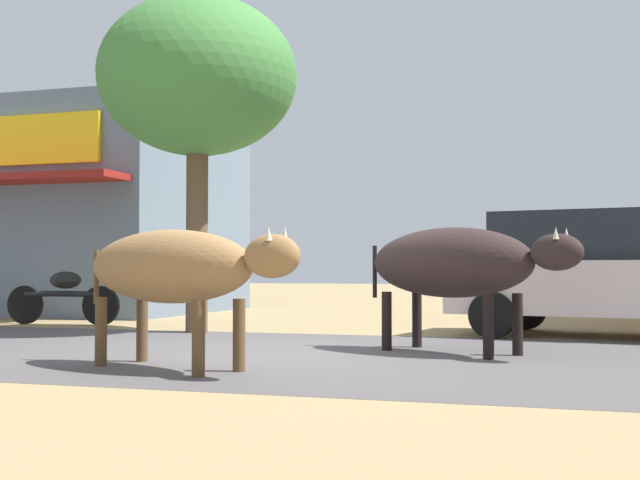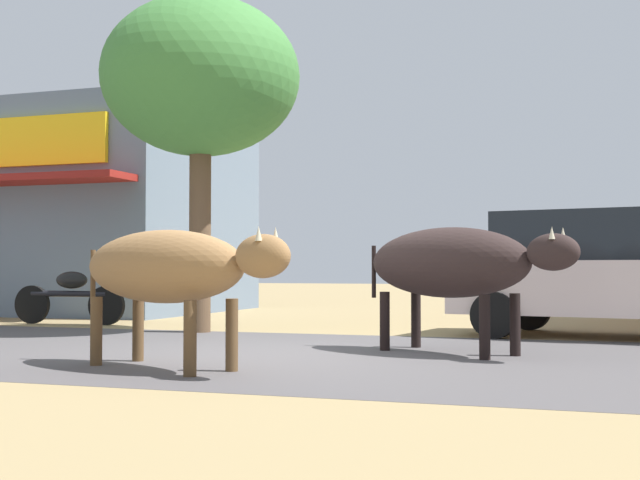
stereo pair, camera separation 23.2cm
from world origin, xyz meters
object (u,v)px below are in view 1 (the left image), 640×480
at_px(parked_motorcycle, 64,295).
at_px(cow_near_brown, 174,268).
at_px(parked_hatchback_car, 596,273).
at_px(roadside_tree, 198,78).
at_px(cow_far_dark, 454,264).

relative_size(parked_motorcycle, cow_near_brown, 0.79).
height_order(parked_hatchback_car, cow_near_brown, parked_hatchback_car).
bearing_deg(roadside_tree, parked_hatchback_car, 9.13).
distance_m(parked_motorcycle, cow_far_dark, 7.19).
bearing_deg(roadside_tree, parked_motorcycle, 162.73).
distance_m(cow_near_brown, cow_far_dark, 3.09).
bearing_deg(cow_far_dark, parked_motorcycle, 157.54).
bearing_deg(parked_hatchback_car, cow_near_brown, -126.41).
relative_size(roadside_tree, cow_far_dark, 1.90).
bearing_deg(parked_motorcycle, roadside_tree, -17.27).
bearing_deg(parked_hatchback_car, roadside_tree, -170.87).
bearing_deg(parked_motorcycle, cow_far_dark, -22.46).
bearing_deg(cow_far_dark, roadside_tree, 154.13).
distance_m(roadside_tree, parked_hatchback_car, 6.10).
xyz_separation_m(roadside_tree, cow_near_brown, (1.72, -4.08, -2.69)).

